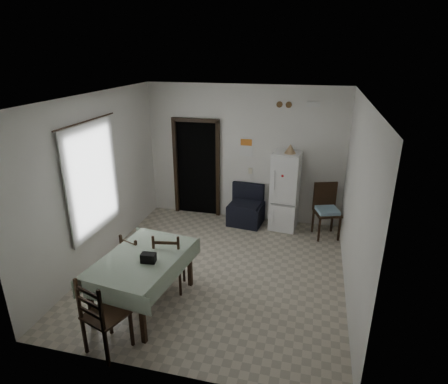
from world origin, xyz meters
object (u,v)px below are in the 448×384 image
fridge (285,191)px  dining_chair_far_left (138,258)px  navy_seat (246,205)px  dining_table (144,281)px  dining_chair_near_head (106,314)px  dining_chair_far_right (170,260)px  corner_chair (327,212)px

fridge → dining_chair_far_left: (-2.06, -2.57, -0.38)m
navy_seat → dining_chair_far_left: 2.86m
dining_table → dining_chair_near_head: bearing=-86.2°
dining_chair_far_right → dining_chair_near_head: bearing=68.2°
dining_table → dining_chair_far_left: bearing=131.9°
navy_seat → dining_chair_far_left: dining_chair_far_left is taller
navy_seat → corner_chair: bearing=-0.2°
navy_seat → corner_chair: size_ratio=0.78×
dining_table → dining_chair_far_right: bearing=73.5°
fridge → corner_chair: fridge is taller
navy_seat → dining_chair_far_right: dining_chair_far_right is taller
navy_seat → dining_table: navy_seat is taller
corner_chair → navy_seat: bearing=154.6°
dining_chair_far_left → dining_chair_near_head: (0.28, -1.42, 0.10)m
navy_seat → dining_table: bearing=-100.1°
navy_seat → dining_chair_far_right: 2.68m
dining_chair_far_left → corner_chair: bearing=-121.3°
navy_seat → dining_chair_near_head: 4.11m
dining_chair_far_left → dining_chair_near_head: bearing=120.6°
navy_seat → corner_chair: (1.67, -0.20, 0.12)m
dining_chair_far_left → dining_chair_near_head: size_ratio=0.82×
fridge → dining_chair_far_left: fridge is taller
corner_chair → dining_table: corner_chair is taller
dining_chair_near_head → dining_chair_far_left: bearing=-60.4°
fridge → dining_chair_far_right: 3.01m
dining_chair_far_right → dining_chair_near_head: 1.43m
navy_seat → dining_chair_far_left: (-1.25, -2.57, 0.02)m
fridge → dining_chair_far_right: size_ratio=1.63×
dining_table → dining_chair_far_left: dining_chair_far_left is taller
dining_table → dining_chair_far_right: 0.53m
fridge → dining_chair_near_head: (-1.78, -3.99, -0.28)m
fridge → dining_table: (-1.72, -3.06, -0.42)m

